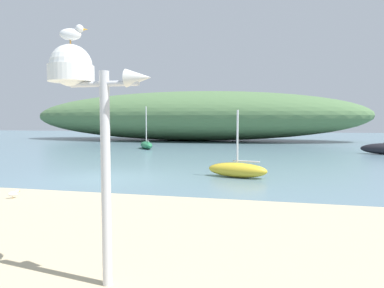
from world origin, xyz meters
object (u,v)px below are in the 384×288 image
object	(u,v)px
mast_structure	(81,86)
seagull_near_waterline	(13,193)
seagull_on_radar	(72,33)
sailboat_mid_channel	(237,170)
sailboat_inner_mooring	(146,145)

from	to	relation	value
mast_structure	seagull_near_waterline	xyz separation A→B (m)	(-4.38, 3.89, -2.37)
seagull_on_radar	seagull_near_waterline	size ratio (longest dim) A/B	1.21
seagull_on_radar	sailboat_mid_channel	bearing A→B (deg)	83.61
sailboat_inner_mooring	seagull_near_waterline	bearing A→B (deg)	-80.10
mast_structure	seagull_on_radar	bearing A→B (deg)	176.88
mast_structure	seagull_on_radar	xyz separation A→B (m)	(-0.11, 0.01, 0.64)
mast_structure	sailboat_inner_mooring	world-z (taller)	sailboat_inner_mooring
sailboat_inner_mooring	seagull_near_waterline	world-z (taller)	sailboat_inner_mooring
seagull_on_radar	sailboat_mid_channel	distance (m)	10.40
mast_structure	sailboat_inner_mooring	size ratio (longest dim) A/B	0.87
sailboat_mid_channel	seagull_near_waterline	world-z (taller)	sailboat_mid_channel
sailboat_inner_mooring	seagull_near_waterline	size ratio (longest dim) A/B	12.06
seagull_on_radar	mast_structure	bearing A→B (deg)	-3.12
sailboat_inner_mooring	sailboat_mid_channel	distance (m)	15.39
mast_structure	sailboat_mid_channel	size ratio (longest dim) A/B	1.11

